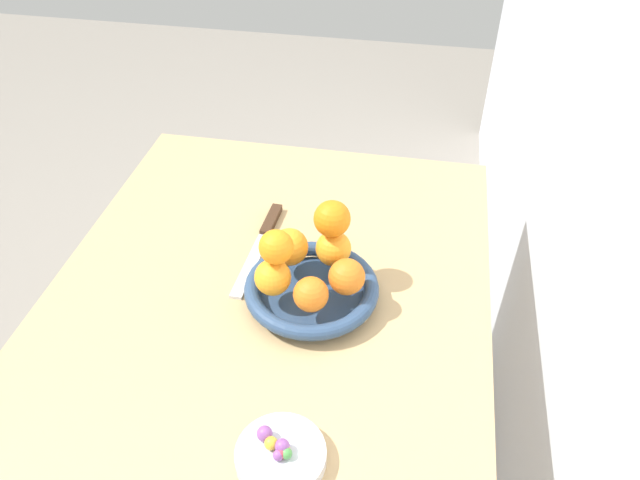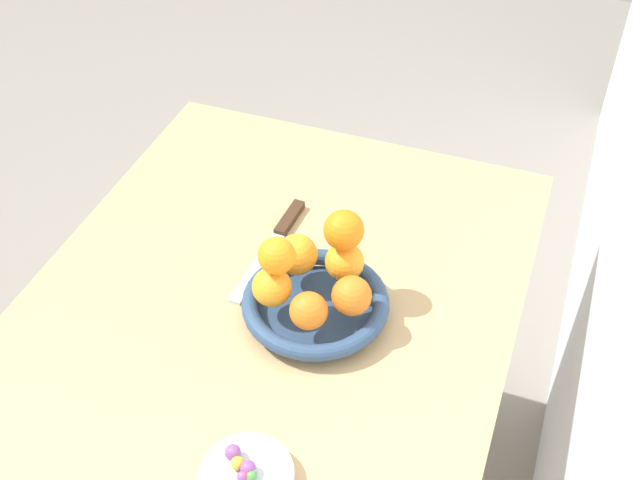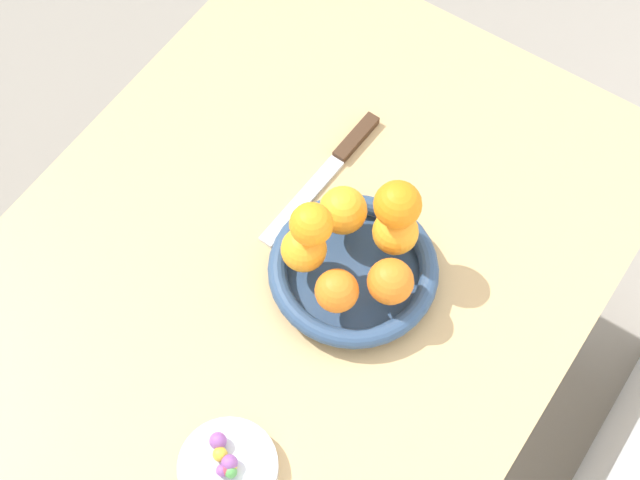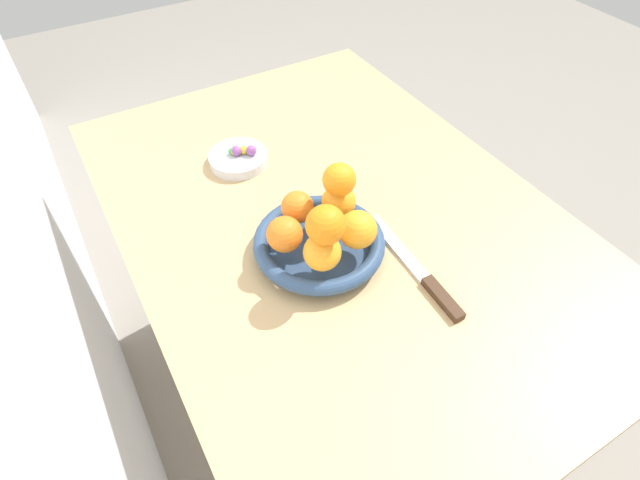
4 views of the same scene
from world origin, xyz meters
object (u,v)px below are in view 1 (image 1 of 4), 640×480
(candy_ball_2, at_px, (281,453))
(knife, at_px, (262,240))
(orange_0, at_px, (347,277))
(candy_ball_5, at_px, (284,449))
(orange_1, at_px, (333,248))
(orange_2, at_px, (289,247))
(dining_table, at_px, (259,359))
(orange_4, at_px, (311,294))
(orange_3, at_px, (273,277))
(fruit_bowl, at_px, (312,290))
(orange_5, at_px, (332,219))
(candy_ball_4, at_px, (282,446))
(candy_ball_1, at_px, (278,455))
(candy_ball_0, at_px, (271,443))
(candy_ball_6, at_px, (286,453))
(orange_6, at_px, (276,247))
(candy_ball_3, at_px, (265,434))
(candy_dish, at_px, (281,456))

(candy_ball_2, height_order, knife, candy_ball_2)
(orange_0, xyz_separation_m, candy_ball_5, (0.30, -0.04, -0.04))
(candy_ball_5, bearing_deg, orange_1, 179.40)
(orange_2, xyz_separation_m, candy_ball_5, (0.35, 0.07, -0.04))
(knife, bearing_deg, dining_table, 11.71)
(orange_4, bearing_deg, orange_2, -150.46)
(orange_3, height_order, knife, orange_3)
(fruit_bowl, height_order, orange_5, orange_5)
(orange_0, relative_size, candy_ball_4, 2.98)
(orange_5, xyz_separation_m, candy_ball_1, (0.37, -0.01, -0.10))
(candy_ball_2, relative_size, knife, 0.06)
(orange_0, distance_m, orange_3, 0.12)
(dining_table, bearing_deg, candy_ball_4, 23.53)
(candy_ball_0, bearing_deg, orange_0, 169.31)
(orange_2, distance_m, candy_ball_6, 0.36)
(orange_1, height_order, candy_ball_6, orange_1)
(fruit_bowl, height_order, knife, fruit_bowl)
(orange_6, relative_size, candy_ball_3, 2.61)
(fruit_bowl, relative_size, candy_ball_4, 11.21)
(candy_dish, xyz_separation_m, orange_3, (-0.27, -0.08, 0.06))
(candy_ball_0, bearing_deg, orange_5, 177.03)
(orange_6, bearing_deg, orange_4, 61.07)
(candy_ball_1, xyz_separation_m, candy_ball_6, (-0.00, 0.01, 0.00))
(orange_3, height_order, orange_6, orange_6)
(orange_5, height_order, candy_ball_6, orange_5)
(fruit_bowl, xyz_separation_m, candy_ball_1, (0.31, 0.02, 0.01))
(orange_0, height_order, orange_6, orange_6)
(fruit_bowl, distance_m, orange_5, 0.13)
(candy_dish, bearing_deg, orange_6, -166.19)
(orange_5, height_order, candy_ball_1, orange_5)
(orange_6, height_order, candy_ball_2, orange_6)
(orange_4, relative_size, orange_6, 1.02)
(orange_5, bearing_deg, orange_1, 48.04)
(orange_1, bearing_deg, candy_ball_6, 0.10)
(orange_3, xyz_separation_m, candy_ball_0, (0.27, 0.06, -0.04))
(dining_table, xyz_separation_m, candy_ball_1, (0.24, 0.10, 0.12))
(candy_ball_0, height_order, candy_ball_1, candy_ball_0)
(orange_1, relative_size, knife, 0.23)
(fruit_bowl, height_order, orange_2, orange_2)
(fruit_bowl, bearing_deg, candy_ball_2, 3.79)
(orange_5, bearing_deg, orange_4, -6.49)
(orange_5, bearing_deg, orange_2, -77.81)
(orange_3, relative_size, candy_ball_2, 4.04)
(orange_1, distance_m, candy_ball_3, 0.35)
(orange_6, relative_size, candy_ball_1, 3.79)
(orange_4, distance_m, candy_ball_4, 0.25)
(orange_6, distance_m, candy_ball_2, 0.31)
(orange_2, xyz_separation_m, candy_ball_6, (0.35, 0.07, -0.04))
(dining_table, bearing_deg, candy_dish, 22.86)
(candy_ball_3, bearing_deg, candy_ball_2, 50.56)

